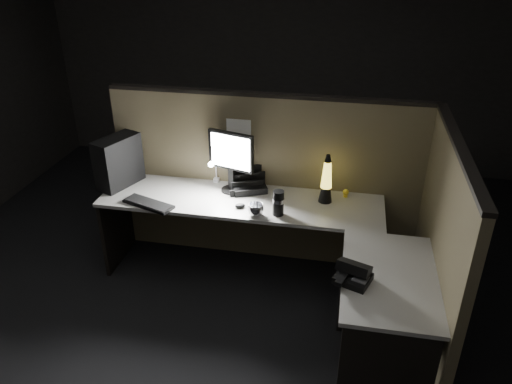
% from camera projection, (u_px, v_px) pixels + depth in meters
% --- Properties ---
extents(floor, '(6.00, 6.00, 0.00)m').
position_uv_depth(floor, '(244.00, 321.00, 3.85)').
color(floor, black).
rests_on(floor, ground).
extents(room_shell, '(6.00, 6.00, 6.00)m').
position_uv_depth(room_shell, '(241.00, 122.00, 3.10)').
color(room_shell, silver).
rests_on(room_shell, ground).
extents(partition_back, '(2.66, 0.06, 1.50)m').
position_uv_depth(partition_back, '(266.00, 181.00, 4.31)').
color(partition_back, brown).
rests_on(partition_back, ground).
extents(partition_right, '(0.06, 1.66, 1.50)m').
position_uv_depth(partition_right, '(438.00, 252.00, 3.37)').
color(partition_right, brown).
rests_on(partition_right, ground).
extents(desk, '(2.60, 1.60, 0.73)m').
position_uv_depth(desk, '(273.00, 242.00, 3.77)').
color(desk, '#A8A69F').
rests_on(desk, ground).
extents(pc_tower, '(0.32, 0.45, 0.43)m').
position_uv_depth(pc_tower, '(118.00, 162.00, 4.20)').
color(pc_tower, black).
rests_on(pc_tower, desk).
extents(monitor, '(0.40, 0.17, 0.52)m').
position_uv_depth(monitor, '(231.00, 156.00, 4.06)').
color(monitor, black).
rests_on(monitor, desk).
extents(keyboard, '(0.45, 0.28, 0.02)m').
position_uv_depth(keyboard, '(149.00, 204.00, 3.97)').
color(keyboard, black).
rests_on(keyboard, desk).
extents(mouse, '(0.10, 0.09, 0.03)m').
position_uv_depth(mouse, '(240.00, 206.00, 3.94)').
color(mouse, black).
rests_on(mouse, desk).
extents(clip_lamp, '(0.05, 0.20, 0.25)m').
position_uv_depth(clip_lamp, '(214.00, 170.00, 4.21)').
color(clip_lamp, silver).
rests_on(clip_lamp, desk).
extents(organizer, '(0.35, 0.33, 0.21)m').
position_uv_depth(organizer, '(249.00, 184.00, 4.20)').
color(organizer, black).
rests_on(organizer, desk).
extents(lava_lamp, '(0.11, 0.11, 0.41)m').
position_uv_depth(lava_lamp, '(326.00, 182.00, 3.95)').
color(lava_lamp, black).
rests_on(lava_lamp, desk).
extents(travel_mug, '(0.09, 0.09, 0.20)m').
position_uv_depth(travel_mug, '(278.00, 203.00, 3.80)').
color(travel_mug, black).
rests_on(travel_mug, desk).
extents(steel_mug, '(0.15, 0.15, 0.10)m').
position_uv_depth(steel_mug, '(256.00, 210.00, 3.81)').
color(steel_mug, '#B9BAC1').
rests_on(steel_mug, desk).
extents(figurine, '(0.05, 0.05, 0.05)m').
position_uv_depth(figurine, '(346.00, 192.00, 4.08)').
color(figurine, yellow).
rests_on(figurine, desk).
extents(pinned_paper, '(0.21, 0.00, 0.29)m').
position_uv_depth(pinned_paper, '(239.00, 136.00, 4.12)').
color(pinned_paper, white).
rests_on(pinned_paper, partition_back).
extents(desk_phone, '(0.26, 0.26, 0.13)m').
position_uv_depth(desk_phone, '(353.00, 274.00, 3.11)').
color(desk_phone, black).
rests_on(desk_phone, desk).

